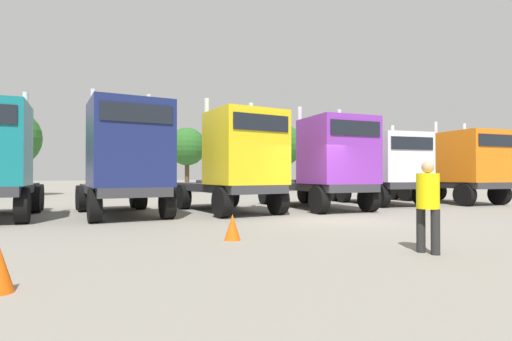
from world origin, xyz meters
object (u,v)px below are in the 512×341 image
at_px(semi_truck_orange, 462,167).
at_px(visitor_in_hivis, 428,200).
at_px(semi_truck_yellow, 237,162).
at_px(semi_truck_purple, 328,164).
at_px(traffic_cone_near, 232,227).
at_px(semi_truck_navy, 126,159).
at_px(semi_truck_white, 387,168).

height_order(semi_truck_orange, visitor_in_hivis, semi_truck_orange).
height_order(semi_truck_yellow, semi_truck_purple, semi_truck_yellow).
height_order(visitor_in_hivis, traffic_cone_near, visitor_in_hivis).
bearing_deg(semi_truck_purple, semi_truck_yellow, -90.79).
relative_size(semi_truck_yellow, semi_truck_purple, 0.97).
height_order(semi_truck_yellow, semi_truck_orange, semi_truck_yellow).
relative_size(semi_truck_navy, traffic_cone_near, 11.34).
relative_size(semi_truck_yellow, traffic_cone_near, 11.20).
relative_size(semi_truck_navy, semi_truck_purple, 0.99).
relative_size(semi_truck_purple, visitor_in_hivis, 3.90).
bearing_deg(semi_truck_purple, traffic_cone_near, -46.46).
relative_size(semi_truck_navy, semi_truck_yellow, 1.01).
relative_size(semi_truck_yellow, semi_truck_orange, 1.01).
bearing_deg(semi_truck_navy, visitor_in_hivis, 22.86).
bearing_deg(semi_truck_white, semi_truck_orange, 85.89).
distance_m(semi_truck_navy, visitor_in_hivis, 9.71).
height_order(semi_truck_yellow, visitor_in_hivis, semi_truck_yellow).
bearing_deg(semi_truck_white, semi_truck_navy, -79.17).
bearing_deg(semi_truck_orange, semi_truck_white, -97.92).
bearing_deg(semi_truck_orange, visitor_in_hivis, -49.81).
distance_m(semi_truck_yellow, semi_truck_white, 8.03).
bearing_deg(semi_truck_white, semi_truck_purple, -66.72).
bearing_deg(semi_truck_white, semi_truck_yellow, -75.74).
distance_m(semi_truck_white, visitor_in_hivis, 11.86).
xyz_separation_m(semi_truck_white, traffic_cone_near, (-10.26, -6.28, -1.50)).
relative_size(semi_truck_navy, visitor_in_hivis, 3.85).
bearing_deg(semi_truck_yellow, semi_truck_white, 90.59).
bearing_deg(semi_truck_yellow, semi_truck_purple, 80.67).
distance_m(semi_truck_purple, semi_truck_orange, 8.11).
xyz_separation_m(semi_truck_yellow, traffic_cone_near, (-2.27, -5.47, -1.62)).
bearing_deg(semi_truck_yellow, visitor_in_hivis, -2.06).
relative_size(semi_truck_purple, semi_truck_orange, 1.03).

